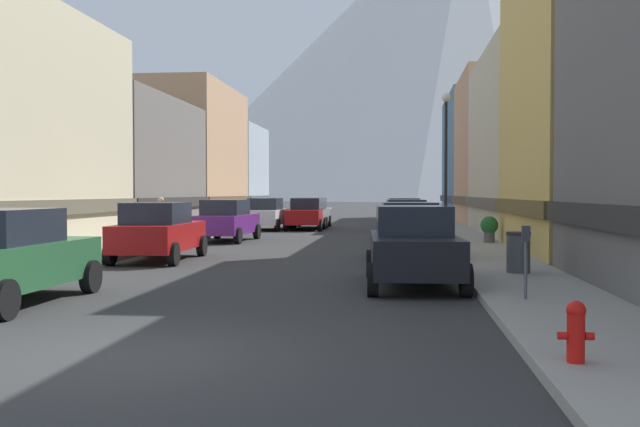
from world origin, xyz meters
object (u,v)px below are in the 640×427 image
at_px(car_driving_1, 307,214).
at_px(streetlamp_right, 446,144).
at_px(car_right_1, 409,231).
at_px(car_right_2, 405,220).
at_px(fire_hydrant_near, 576,330).
at_px(potted_plant_1, 489,227).
at_px(car_left_1, 158,231).
at_px(pedestrian_0, 161,220).
at_px(car_left_2, 227,220).
at_px(car_driving_0, 311,213).
at_px(trash_bin_right, 518,252).
at_px(parking_meter_near, 526,251).
at_px(car_left_3, 266,214).
at_px(car_right_3, 404,215).
at_px(car_left_0, 3,256).
at_px(car_right_0, 413,246).

height_order(car_driving_1, streetlamp_right, streetlamp_right).
relative_size(car_right_1, car_right_2, 1.00).
height_order(fire_hydrant_near, streetlamp_right, streetlamp_right).
bearing_deg(car_right_1, potted_plant_1, 62.06).
relative_size(car_right_1, car_driving_1, 1.02).
bearing_deg(car_left_1, pedestrian_0, 107.84).
distance_m(car_left_1, car_left_2, 8.93).
relative_size(car_driving_0, trash_bin_right, 4.49).
relative_size(car_driving_0, fire_hydrant_near, 6.25).
bearing_deg(car_left_2, car_driving_0, 79.76).
bearing_deg(car_driving_0, parking_meter_near, -75.86).
bearing_deg(car_left_2, car_left_3, 89.99).
bearing_deg(car_driving_0, pedestrian_0, -109.01).
relative_size(car_right_1, car_right_3, 1.00).
xyz_separation_m(car_left_1, car_left_3, (-0.00, 18.40, 0.00)).
xyz_separation_m(car_right_1, car_right_3, (-0.00, 16.85, 0.00)).
relative_size(car_left_0, car_left_2, 0.99).
relative_size(car_left_0, streetlamp_right, 0.75).
bearing_deg(potted_plant_1, parking_meter_near, -94.70).
distance_m(car_left_2, car_left_3, 9.47).
relative_size(car_driving_0, potted_plant_1, 4.34).
distance_m(car_left_0, car_right_0, 8.37).
height_order(car_left_0, car_driving_1, same).
bearing_deg(car_right_0, car_left_3, 107.81).
xyz_separation_m(car_left_1, trash_bin_right, (10.15, -3.59, -0.26)).
bearing_deg(car_driving_1, car_left_1, -96.62).
xyz_separation_m(car_right_2, pedestrian_0, (-10.05, -2.32, 0.07)).
bearing_deg(car_right_2, car_left_0, -112.14).
relative_size(car_left_0, car_right_0, 0.98).
bearing_deg(car_right_0, trash_bin_right, 33.05).
bearing_deg(car_right_0, car_driving_1, 102.57).
relative_size(car_left_3, car_right_3, 0.99).
xyz_separation_m(car_right_1, car_driving_0, (-5.40, 20.00, 0.00)).
height_order(car_driving_1, pedestrian_0, pedestrian_0).
distance_m(car_left_1, car_left_3, 18.40).
xyz_separation_m(car_left_0, car_right_0, (7.60, 3.51, 0.00)).
xyz_separation_m(trash_bin_right, streetlamp_right, (-1.00, 11.12, 3.34)).
bearing_deg(car_left_1, potted_plant_1, 33.48).
xyz_separation_m(car_driving_0, car_driving_1, (0.00, -2.16, 0.00)).
relative_size(car_left_2, car_driving_1, 1.02).
xyz_separation_m(car_right_0, car_right_3, (0.01, 23.22, 0.00)).
bearing_deg(car_right_0, pedestrian_0, 127.99).
xyz_separation_m(car_left_0, car_right_3, (7.60, 26.73, 0.00)).
bearing_deg(car_right_3, pedestrian_0, -134.15).
xyz_separation_m(car_left_3, car_driving_1, (2.20, 0.55, 0.00)).
height_order(car_right_0, streetlamp_right, streetlamp_right).
height_order(car_right_3, car_driving_1, same).
xyz_separation_m(car_right_3, pedestrian_0, (-10.05, -10.35, 0.07)).
bearing_deg(car_left_1, car_driving_1, 83.38).
relative_size(trash_bin_right, streetlamp_right, 0.17).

